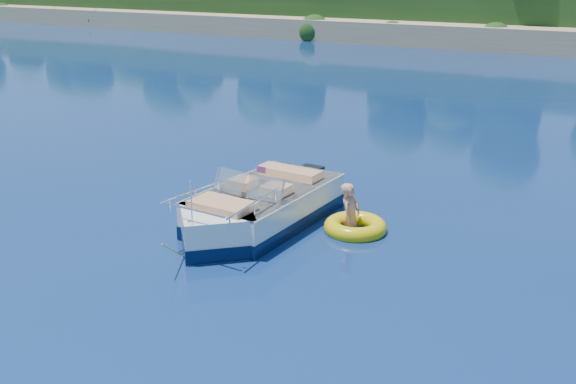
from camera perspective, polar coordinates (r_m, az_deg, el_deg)
name	(u,v)px	position (r m, az deg, el deg)	size (l,w,h in m)	color
ground	(346,324)	(9.51, 5.18, -11.58)	(160.00, 160.00, 0.00)	#0A1C48
motorboat	(257,212)	(12.71, -2.82, -1.75)	(1.82, 5.06, 1.68)	white
tow_tube	(355,227)	(12.65, 6.00, -3.11)	(1.49, 1.49, 0.33)	yellow
boy	(351,228)	(12.79, 5.58, -3.25)	(0.53, 0.35, 1.45)	tan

